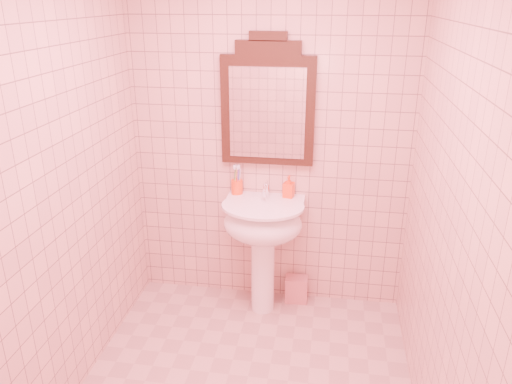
% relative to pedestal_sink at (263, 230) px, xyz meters
% --- Properties ---
extents(back_wall, '(2.00, 0.02, 2.50)m').
position_rel_pedestal_sink_xyz_m(back_wall, '(0.01, 0.23, 0.59)').
color(back_wall, '#CA998D').
rests_on(back_wall, floor).
extents(pedestal_sink, '(0.58, 0.58, 0.86)m').
position_rel_pedestal_sink_xyz_m(pedestal_sink, '(0.00, 0.00, 0.00)').
color(pedestal_sink, white).
rests_on(pedestal_sink, floor).
extents(faucet, '(0.04, 0.16, 0.11)m').
position_rel_pedestal_sink_xyz_m(faucet, '(0.00, 0.14, 0.26)').
color(faucet, white).
rests_on(faucet, pedestal_sink).
extents(mirror, '(0.65, 0.06, 0.91)m').
position_rel_pedestal_sink_xyz_m(mirror, '(-0.00, 0.20, 0.86)').
color(mirror, black).
rests_on(mirror, back_wall).
extents(toothbrush_cup, '(0.08, 0.08, 0.20)m').
position_rel_pedestal_sink_xyz_m(toothbrush_cup, '(-0.22, 0.17, 0.26)').
color(toothbrush_cup, '#F43F14').
rests_on(toothbrush_cup, pedestal_sink).
extents(soap_dispenser, '(0.09, 0.09, 0.16)m').
position_rel_pedestal_sink_xyz_m(soap_dispenser, '(0.16, 0.17, 0.28)').
color(soap_dispenser, '#F43D14').
rests_on(soap_dispenser, pedestal_sink).
extents(towel, '(0.17, 0.12, 0.21)m').
position_rel_pedestal_sink_xyz_m(towel, '(0.24, 0.15, -0.56)').
color(towel, '#D7867E').
rests_on(towel, floor).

